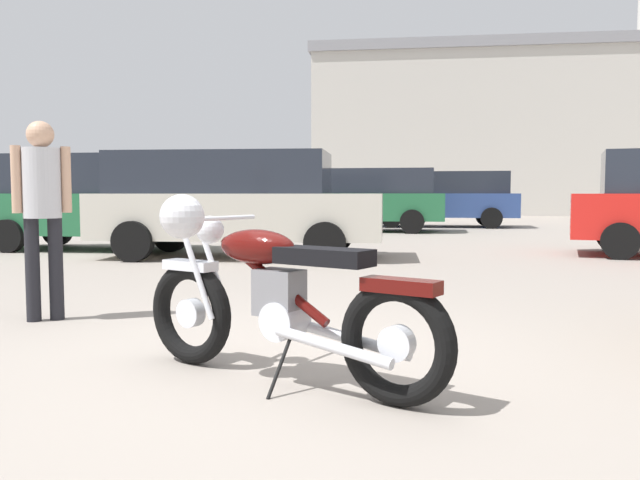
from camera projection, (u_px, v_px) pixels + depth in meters
The scene contains 9 objects.
ground_plane at pixel (283, 367), 3.94m from camera, with size 80.00×80.00×0.00m, color gray.
vintage_motorcycle at pixel (272, 296), 3.60m from camera, with size 1.96×0.92×1.07m.
bystander at pixel (42, 199), 5.33m from camera, with size 0.39×0.30×1.66m.
silver_sedan_mid at pixel (233, 201), 10.66m from camera, with size 4.85×2.33×1.74m.
pale_sedan_back at pixel (363, 198), 18.00m from camera, with size 4.75×2.08×1.74m.
white_estate_far at pixel (88, 201), 12.16m from camera, with size 4.01×2.05×1.78m.
dark_sedan_left at pixel (444, 197), 20.38m from camera, with size 4.79×2.16×1.74m.
red_hatchback_near at pixel (241, 198), 18.33m from camera, with size 3.94×1.91×1.78m.
industrial_building at pixel (534, 136), 35.60m from camera, with size 24.32×13.90×18.91m.
Camera 1 is at (1.02, -3.74, 1.07)m, focal length 36.11 mm.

